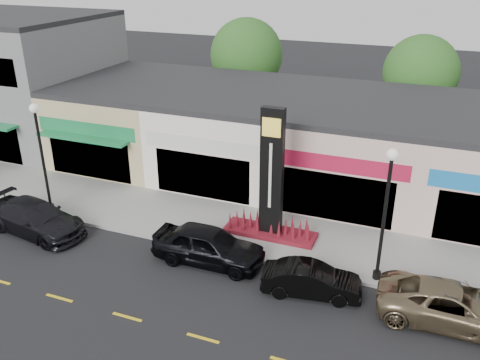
{
  "coord_description": "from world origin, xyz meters",
  "views": [
    {
      "loc": [
        9.1,
        -15.09,
        11.94
      ],
      "look_at": [
        1.6,
        4.0,
        2.73
      ],
      "focal_mm": 38.0,
      "sensor_mm": 36.0,
      "label": 1
    }
  ],
  "objects_px": {
    "pylon_sign": "(271,193)",
    "car_black_sedan": "(209,245)",
    "car_dark_sedan": "(35,218)",
    "lamp_east_near": "(386,203)",
    "car_gold_suv": "(452,305)",
    "car_black_conv": "(312,280)",
    "lamp_west_near": "(41,148)"
  },
  "relations": [
    {
      "from": "lamp_west_near",
      "to": "car_black_sedan",
      "type": "bearing_deg",
      "value": -7.23
    },
    {
      "from": "lamp_west_near",
      "to": "car_gold_suv",
      "type": "bearing_deg",
      "value": -4.64
    },
    {
      "from": "lamp_east_near",
      "to": "car_black_sedan",
      "type": "height_order",
      "value": "lamp_east_near"
    },
    {
      "from": "lamp_east_near",
      "to": "pylon_sign",
      "type": "relative_size",
      "value": 0.91
    },
    {
      "from": "pylon_sign",
      "to": "lamp_east_near",
      "type": "bearing_deg",
      "value": -18.75
    },
    {
      "from": "lamp_east_near",
      "to": "car_gold_suv",
      "type": "relative_size",
      "value": 1.06
    },
    {
      "from": "lamp_east_near",
      "to": "car_dark_sedan",
      "type": "relative_size",
      "value": 1.06
    },
    {
      "from": "lamp_west_near",
      "to": "car_black_conv",
      "type": "distance_m",
      "value": 14.19
    },
    {
      "from": "car_gold_suv",
      "to": "car_dark_sedan",
      "type": "bearing_deg",
      "value": 89.37
    },
    {
      "from": "lamp_east_near",
      "to": "car_dark_sedan",
      "type": "bearing_deg",
      "value": -173.16
    },
    {
      "from": "car_dark_sedan",
      "to": "car_black_sedan",
      "type": "xyz_separation_m",
      "value": [
        8.5,
        0.66,
        0.06
      ]
    },
    {
      "from": "lamp_west_near",
      "to": "lamp_east_near",
      "type": "relative_size",
      "value": 1.0
    },
    {
      "from": "lamp_east_near",
      "to": "car_black_conv",
      "type": "xyz_separation_m",
      "value": [
        -2.21,
        -1.75,
        -2.86
      ]
    },
    {
      "from": "car_gold_suv",
      "to": "car_black_sedan",
      "type": "bearing_deg",
      "value": 86.28
    },
    {
      "from": "car_dark_sedan",
      "to": "car_black_sedan",
      "type": "relative_size",
      "value": 1.08
    },
    {
      "from": "car_dark_sedan",
      "to": "car_black_conv",
      "type": "relative_size",
      "value": 1.37
    },
    {
      "from": "lamp_east_near",
      "to": "pylon_sign",
      "type": "height_order",
      "value": "pylon_sign"
    },
    {
      "from": "lamp_west_near",
      "to": "car_dark_sedan",
      "type": "xyz_separation_m",
      "value": [
        0.74,
        -1.83,
        -2.73
      ]
    },
    {
      "from": "car_black_sedan",
      "to": "car_black_conv",
      "type": "height_order",
      "value": "car_black_sedan"
    },
    {
      "from": "car_dark_sedan",
      "to": "car_gold_suv",
      "type": "xyz_separation_m",
      "value": [
        18.01,
        0.31,
        -0.03
      ]
    },
    {
      "from": "car_black_conv",
      "to": "car_gold_suv",
      "type": "height_order",
      "value": "car_gold_suv"
    },
    {
      "from": "lamp_west_near",
      "to": "lamp_east_near",
      "type": "xyz_separation_m",
      "value": [
        16.0,
        0.0,
        0.0
      ]
    },
    {
      "from": "pylon_sign",
      "to": "car_black_conv",
      "type": "relative_size",
      "value": 1.6
    },
    {
      "from": "lamp_west_near",
      "to": "car_black_sedan",
      "type": "relative_size",
      "value": 1.15
    },
    {
      "from": "lamp_west_near",
      "to": "car_black_conv",
      "type": "bearing_deg",
      "value": -7.24
    },
    {
      "from": "lamp_west_near",
      "to": "lamp_east_near",
      "type": "distance_m",
      "value": 16.0
    },
    {
      "from": "lamp_west_near",
      "to": "lamp_east_near",
      "type": "height_order",
      "value": "same"
    },
    {
      "from": "pylon_sign",
      "to": "car_black_sedan",
      "type": "relative_size",
      "value": 1.26
    },
    {
      "from": "car_dark_sedan",
      "to": "pylon_sign",
      "type": "bearing_deg",
      "value": -62.92
    },
    {
      "from": "lamp_west_near",
      "to": "pylon_sign",
      "type": "bearing_deg",
      "value": 8.77
    },
    {
      "from": "car_black_sedan",
      "to": "car_gold_suv",
      "type": "xyz_separation_m",
      "value": [
        9.51,
        -0.35,
        -0.09
      ]
    },
    {
      "from": "pylon_sign",
      "to": "car_black_sedan",
      "type": "bearing_deg",
      "value": -121.57
    }
  ]
}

